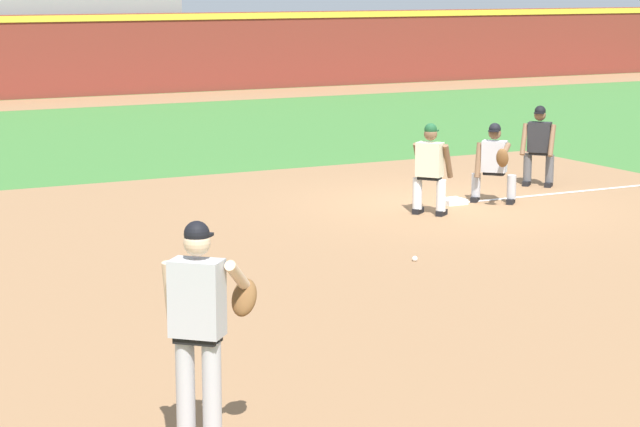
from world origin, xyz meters
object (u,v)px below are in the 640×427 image
first_baseman (495,160)px  baserunner (430,165)px  pitcher (201,322)px  baseball (415,259)px  umpire (539,143)px  first_base_bag (453,201)px

first_baseman → baserunner: 1.56m
pitcher → baserunner: (7.00, 7.75, -0.27)m
first_baseman → baserunner: (-1.51, -0.39, 0.06)m
baseball → pitcher: bearing=-135.2°
pitcher → baserunner: size_ratio=1.27×
first_baseman → umpire: bearing=32.0°
first_base_bag → baserunner: size_ratio=0.26×
first_baseman → baserunner: bearing=-165.6°
baseball → first_baseman: bearing=42.0°
first_base_bag → umpire: size_ratio=0.26×
first_base_bag → first_baseman: size_ratio=0.28×
pitcher → baserunner: bearing=47.9°
baseball → baserunner: bearing=54.4°
first_baseman → umpire: size_ratio=0.92×
pitcher → first_baseman: (8.51, 8.14, -0.33)m
baseball → baserunner: 3.45m
first_base_bag → baserunner: baserunner is taller
first_base_bag → pitcher: bearing=-133.1°
pitcher → baserunner: pitcher is taller
baseball → baserunner: size_ratio=0.05×
baseball → umpire: size_ratio=0.05×
first_base_bag → first_baseman: (0.64, -0.26, 0.69)m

